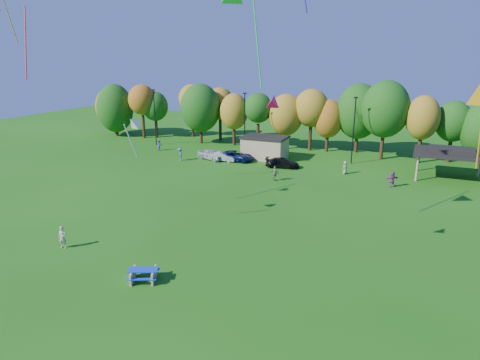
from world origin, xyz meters
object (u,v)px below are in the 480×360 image
at_px(picnic_table, 143,274).
at_px(car_d, 282,163).
at_px(car_a, 211,154).
at_px(car_b, 223,157).
at_px(kite_flyer, 63,237).
at_px(car_c, 235,156).

height_order(picnic_table, car_d, car_d).
xyz_separation_m(car_a, car_b, (1.89, -0.16, -0.11)).
xyz_separation_m(kite_flyer, car_a, (-2.82, 30.62, -0.14)).
relative_size(car_b, car_d, 0.87).
relative_size(picnic_table, kite_flyer, 1.36).
relative_size(kite_flyer, car_d, 0.40).
bearing_deg(kite_flyer, picnic_table, -24.18).
xyz_separation_m(kite_flyer, car_d, (7.92, 30.32, -0.25)).
height_order(car_a, car_c, car_a).
bearing_deg(car_d, car_c, 72.48).
bearing_deg(car_c, car_a, 95.20).
distance_m(picnic_table, car_c, 33.81).
bearing_deg(car_b, kite_flyer, 177.29).
distance_m(car_a, car_b, 1.90).
height_order(picnic_table, kite_flyer, kite_flyer).
distance_m(car_c, car_d, 7.26).
height_order(picnic_table, car_b, car_b).
xyz_separation_m(picnic_table, car_b, (-9.62, 32.13, 0.16)).
bearing_deg(car_d, picnic_table, 170.66).
relative_size(car_c, car_d, 1.15).
bearing_deg(car_a, kite_flyer, -156.16).
xyz_separation_m(car_a, car_d, (10.74, -0.30, -0.10)).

